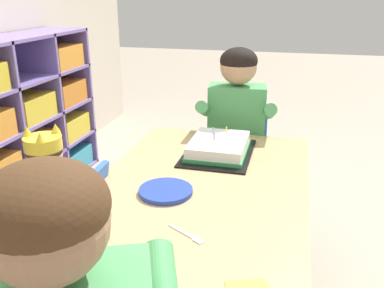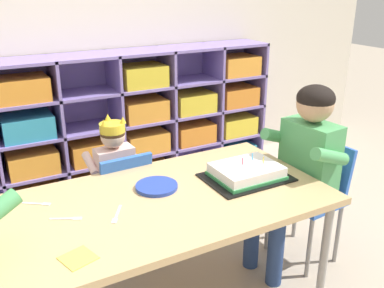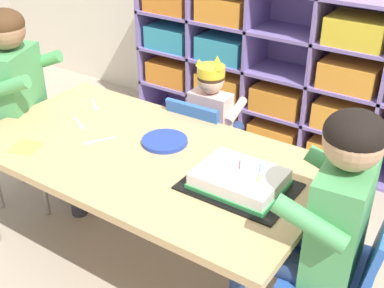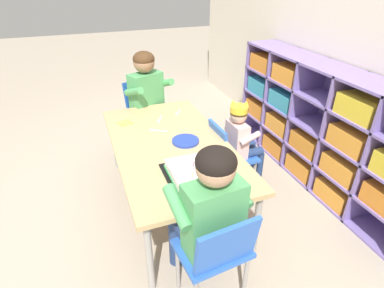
# 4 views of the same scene
# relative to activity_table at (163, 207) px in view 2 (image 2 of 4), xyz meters

# --- Properties ---
(storage_cubby_shelf) EXTENTS (2.48, 0.33, 1.02)m
(storage_cubby_shelf) POSITION_rel_activity_table_xyz_m (0.25, 1.31, -0.05)
(storage_cubby_shelf) COLOR #7F6BB2
(storage_cubby_shelf) RESTS_ON ground
(activity_table) EXTENTS (1.51, 0.81, 0.57)m
(activity_table) POSITION_rel_activity_table_xyz_m (0.00, 0.00, 0.00)
(activity_table) COLOR tan
(activity_table) RESTS_ON ground
(classroom_chair_blue) EXTENTS (0.32, 0.35, 0.64)m
(classroom_chair_blue) POSITION_rel_activity_table_xyz_m (-0.03, 0.50, -0.17)
(classroom_chair_blue) COLOR blue
(classroom_chair_blue) RESTS_ON ground
(child_with_crown) EXTENTS (0.30, 0.31, 0.81)m
(child_with_crown) POSITION_rel_activity_table_xyz_m (-0.03, 0.61, -0.03)
(child_with_crown) COLOR beige
(child_with_crown) RESTS_ON ground
(classroom_chair_guest_side) EXTENTS (0.35, 0.40, 0.67)m
(classroom_chair_guest_side) POSITION_rel_activity_table_xyz_m (0.90, -0.02, -0.12)
(classroom_chair_guest_side) COLOR blue
(classroom_chair_guest_side) RESTS_ON ground
(guest_at_table_side) EXTENTS (0.45, 0.43, 1.00)m
(guest_at_table_side) POSITION_rel_activity_table_xyz_m (0.79, -0.03, 0.08)
(guest_at_table_side) COLOR #4C9E5B
(guest_at_table_side) RESTS_ON ground
(birthday_cake_on_tray) EXTENTS (0.41, 0.30, 0.11)m
(birthday_cake_on_tray) POSITION_rel_activity_table_xyz_m (0.45, -0.01, 0.07)
(birthday_cake_on_tray) COLOR black
(birthday_cake_on_tray) RESTS_ON activity_table
(paper_plate_stack) EXTENTS (0.20, 0.20, 0.02)m
(paper_plate_stack) POSITION_rel_activity_table_xyz_m (0.02, 0.11, 0.05)
(paper_plate_stack) COLOR #233DA3
(paper_plate_stack) RESTS_ON activity_table
(paper_napkin_square) EXTENTS (0.14, 0.14, 0.00)m
(paper_napkin_square) POSITION_rel_activity_table_xyz_m (-0.45, -0.25, 0.04)
(paper_napkin_square) COLOR #F4DB4C
(paper_napkin_square) RESTS_ON activity_table
(fork_near_child_seat) EXTENTS (0.11, 0.08, 0.00)m
(fork_near_child_seat) POSITION_rel_activity_table_xyz_m (-0.50, 0.22, 0.04)
(fork_near_child_seat) COLOR white
(fork_near_child_seat) RESTS_ON activity_table
(fork_scattered_mid_table) EXTENTS (0.12, 0.07, 0.00)m
(fork_scattered_mid_table) POSITION_rel_activity_table_xyz_m (-0.42, 0.03, 0.04)
(fork_scattered_mid_table) COLOR white
(fork_scattered_mid_table) RESTS_ON activity_table
(fork_by_napkin) EXTENTS (0.09, 0.13, 0.00)m
(fork_by_napkin) POSITION_rel_activity_table_xyz_m (-0.23, -0.04, 0.04)
(fork_by_napkin) COLOR white
(fork_by_napkin) RESTS_ON activity_table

